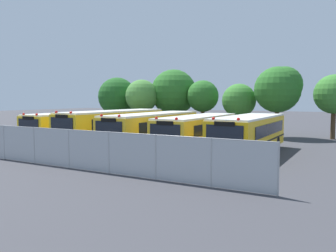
% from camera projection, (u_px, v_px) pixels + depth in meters
% --- Properties ---
extents(ground_plane, '(160.00, 160.00, 0.00)m').
position_uv_depth(ground_plane, '(154.00, 147.00, 25.38)').
color(ground_plane, '#38383D').
extents(school_bus_0, '(2.72, 11.63, 2.58)m').
position_uv_depth(school_bus_0, '(84.00, 125.00, 28.90)').
color(school_bus_0, yellow).
rests_on(school_bus_0, ground_plane).
extents(school_bus_1, '(2.53, 11.12, 2.78)m').
position_uv_depth(school_bus_1, '(114.00, 125.00, 26.88)').
color(school_bus_1, yellow).
rests_on(school_bus_1, ground_plane).
extents(school_bus_2, '(2.74, 10.98, 2.66)m').
position_uv_depth(school_bus_2, '(153.00, 128.00, 25.03)').
color(school_bus_2, yellow).
rests_on(school_bus_2, ground_plane).
extents(school_bus_3, '(2.59, 9.92, 2.54)m').
position_uv_depth(school_bus_3, '(198.00, 131.00, 23.65)').
color(school_bus_3, yellow).
rests_on(school_bus_3, ground_plane).
extents(school_bus_4, '(2.67, 9.39, 2.61)m').
position_uv_depth(school_bus_4, '(249.00, 133.00, 21.84)').
color(school_bus_4, yellow).
rests_on(school_bus_4, ground_plane).
extents(tree_0, '(4.37, 4.37, 6.02)m').
position_uv_depth(tree_0, '(118.00, 96.00, 38.88)').
color(tree_0, '#4C3823').
rests_on(tree_0, ground_plane).
extents(tree_1, '(3.54, 3.54, 5.65)m').
position_uv_depth(tree_1, '(142.00, 97.00, 36.73)').
color(tree_1, '#4C3823').
rests_on(tree_1, ground_plane).
extents(tree_2, '(5.05, 5.05, 6.81)m').
position_uv_depth(tree_2, '(174.00, 93.00, 37.47)').
color(tree_2, '#4C3823').
rests_on(tree_2, ground_plane).
extents(tree_3, '(3.31, 3.31, 5.51)m').
position_uv_depth(tree_3, '(203.00, 96.00, 35.19)').
color(tree_3, '#4C3823').
rests_on(tree_3, ground_plane).
extents(tree_4, '(3.32, 3.32, 5.07)m').
position_uv_depth(tree_4, '(238.00, 100.00, 33.41)').
color(tree_4, '#4C3823').
rests_on(tree_4, ground_plane).
extents(tree_5, '(4.30, 4.21, 6.53)m').
position_uv_depth(tree_5, '(280.00, 88.00, 30.87)').
color(tree_5, '#4C3823').
rests_on(tree_5, ground_plane).
extents(tree_6, '(3.47, 3.47, 5.72)m').
position_uv_depth(tree_6, '(335.00, 95.00, 29.72)').
color(tree_6, '#4C3823').
rests_on(tree_6, ground_plane).
extents(chainlink_fence, '(21.03, 0.07, 2.03)m').
position_uv_depth(chainlink_fence, '(69.00, 148.00, 17.45)').
color(chainlink_fence, '#9EA0A3').
rests_on(chainlink_fence, ground_plane).
extents(traffic_cone, '(0.38, 0.38, 0.50)m').
position_uv_depth(traffic_cone, '(193.00, 172.00, 15.34)').
color(traffic_cone, '#EA5914').
rests_on(traffic_cone, ground_plane).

